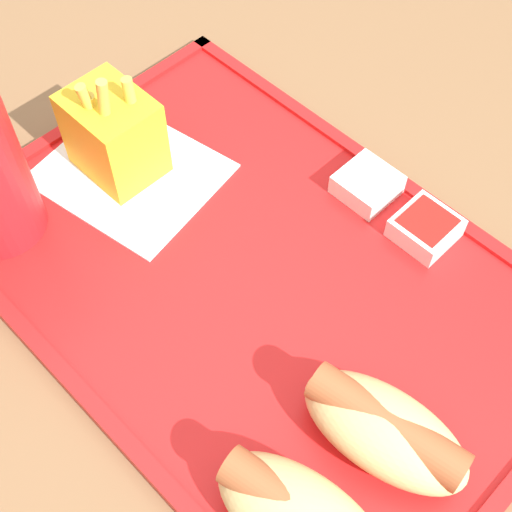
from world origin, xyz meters
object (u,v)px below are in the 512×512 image
(hot_dog_near, at_px, (384,430))
(sauce_cup_mayo, at_px, (367,184))
(fries_carton, at_px, (114,134))
(sauce_cup_ketchup, at_px, (426,228))

(hot_dog_near, distance_m, sauce_cup_mayo, 0.22)
(fries_carton, relative_size, sauce_cup_mayo, 2.38)
(hot_dog_near, bearing_deg, sauce_cup_mayo, -47.35)
(sauce_cup_ketchup, bearing_deg, fries_carton, 29.00)
(hot_dog_near, xyz_separation_m, sauce_cup_ketchup, (0.09, -0.16, -0.02))
(hot_dog_near, relative_size, fries_carton, 1.15)
(sauce_cup_mayo, relative_size, sauce_cup_ketchup, 1.00)
(sauce_cup_mayo, distance_m, sauce_cup_ketchup, 0.06)
(sauce_cup_mayo, height_order, sauce_cup_ketchup, same)
(hot_dog_near, distance_m, fries_carton, 0.32)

